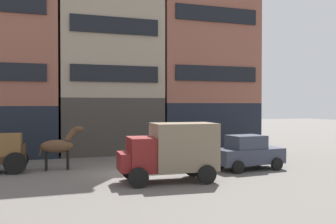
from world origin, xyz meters
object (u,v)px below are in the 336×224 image
delivery_truck_near (171,150)px  draft_horse (59,146)px  sedan_dark (248,152)px  fire_hydrant_curbside (167,152)px

delivery_truck_near → draft_horse: bearing=132.9°
sedan_dark → fire_hydrant_curbside: bearing=116.1°
draft_horse → fire_hydrant_curbside: draft_horse is taller
sedan_dark → fire_hydrant_curbside: 6.12m
delivery_truck_near → sedan_dark: size_ratio=1.17×
draft_horse → fire_hydrant_curbside: bearing=17.9°
draft_horse → fire_hydrant_curbside: size_ratio=2.83×
sedan_dark → delivery_truck_near: bearing=-161.8°
draft_horse → delivery_truck_near: 6.69m
delivery_truck_near → fire_hydrant_curbside: bearing=72.5°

